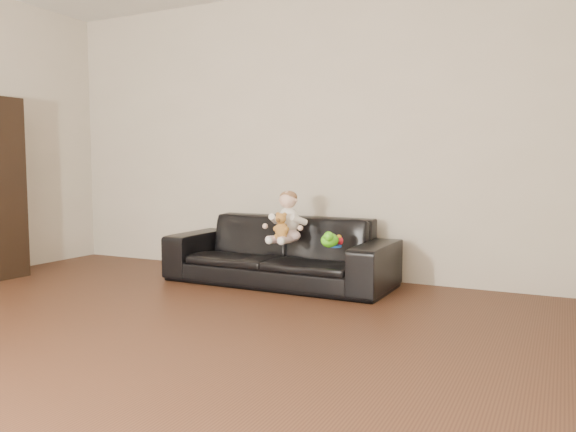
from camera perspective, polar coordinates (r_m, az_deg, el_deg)
The scene contains 8 objects.
floor at distance 3.21m, azimuth -22.71°, elevation -13.49°, with size 5.50×5.50×0.00m, color #472819.
wall_back at distance 5.28m, azimuth 0.14°, elevation 8.28°, with size 5.00×5.00×0.00m, color beige.
sofa at distance 4.81m, azimuth -0.89°, elevation -3.53°, with size 1.95×0.76×0.57m, color black.
baby at distance 4.62m, azimuth -0.07°, elevation -0.39°, with size 0.30×0.37×0.43m.
teddy_bear at distance 4.51m, azimuth -0.69°, elevation -1.01°, with size 0.12×0.12×0.21m.
toy_green at distance 4.36m, azimuth 4.27°, elevation -2.47°, with size 0.14×0.16×0.11m, color #56DE1A.
toy_rattle at distance 4.49m, azimuth 5.18°, elevation -2.53°, with size 0.07×0.07×0.07m, color red.
toy_blue_disc at distance 4.40m, azimuth 4.75°, elevation -3.06°, with size 0.11×0.11×0.02m, color blue.
Camera 1 is at (2.32, -1.98, 1.00)m, focal length 35.00 mm.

